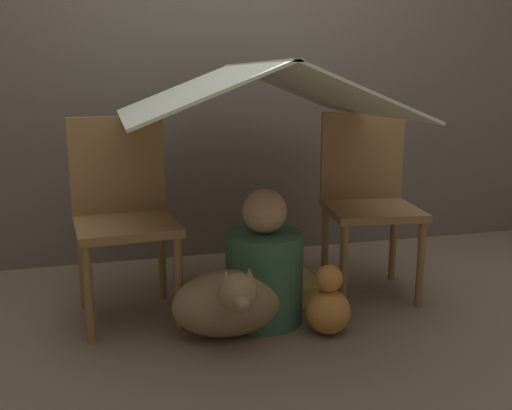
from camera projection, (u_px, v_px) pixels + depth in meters
name	position (u px, v px, depth m)	size (l,w,h in m)	color
ground_plane	(262.00, 313.00, 2.59)	(8.80, 8.80, 0.00)	#7A6651
wall_back	(217.00, 41.00, 3.22)	(7.00, 0.05, 2.50)	#6B6056
chair_left	(123.00, 209.00, 2.50)	(0.46, 0.46, 0.88)	olive
chair_right	(368.00, 195.00, 2.80)	(0.48, 0.48, 0.88)	olive
sheet_canopy	(256.00, 90.00, 2.47)	(1.16, 1.12, 0.24)	silver
person_front	(264.00, 269.00, 2.47)	(0.34, 0.34, 0.59)	#38664C
dog	(229.00, 302.00, 2.33)	(0.47, 0.41, 0.35)	#9E7F56
floor_cushion	(281.00, 290.00, 2.74)	(0.35, 0.28, 0.10)	#E5CC66
plush_toy	(328.00, 306.00, 2.37)	(0.19, 0.19, 0.30)	#D88C3F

